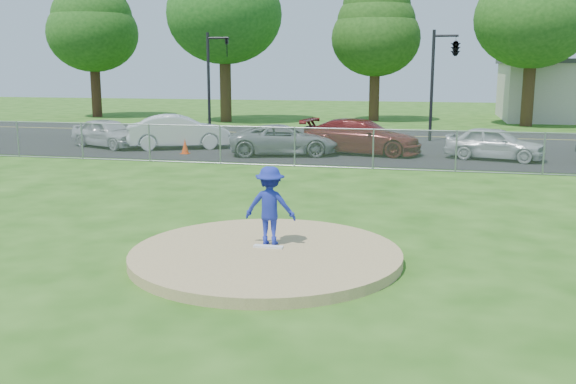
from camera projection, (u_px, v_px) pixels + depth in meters
name	position (u px, v px, depth m)	size (l,w,h in m)	color
ground	(339.00, 177.00, 22.35)	(120.00, 120.00, 0.00)	#204E11
pitchers_mound	(266.00, 255.00, 12.76)	(5.40, 5.40, 0.20)	#A08757
pitching_rubber	(268.00, 247.00, 12.93)	(0.60, 0.15, 0.04)	white
chain_link_fence	(347.00, 149.00, 24.12)	(40.00, 0.06, 1.50)	gray
parking_lot	(360.00, 153.00, 28.57)	(50.00, 8.00, 0.01)	black
street	(375.00, 135.00, 35.75)	(60.00, 7.00, 0.01)	black
tree_far_left	(92.00, 22.00, 47.77)	(6.72, 6.72, 10.74)	#351E13
tree_center	(376.00, 27.00, 44.29)	(6.16, 6.16, 9.84)	#3D2516
tree_right	(534.00, 3.00, 39.98)	(7.28, 7.28, 11.63)	#3B2615
traffic_signal_left	(213.00, 74.00, 35.09)	(1.28, 0.20, 5.60)	black
traffic_signal_center	(453.00, 50.00, 32.09)	(1.42, 2.48, 5.60)	black
pitcher	(270.00, 206.00, 13.03)	(1.04, 0.60, 1.62)	#1B2898
traffic_cone	(185.00, 146.00, 28.18)	(0.33, 0.33, 0.64)	#E93E0C
parked_car_silver	(108.00, 133.00, 30.37)	(1.62, 4.03, 1.37)	#B5B5BA
parked_car_white	(179.00, 132.00, 29.97)	(1.65, 4.74, 1.56)	silver
parked_car_gray	(284.00, 140.00, 27.80)	(2.16, 4.68, 1.30)	gray
parked_car_darkred	(361.00, 137.00, 28.11)	(2.13, 5.23, 1.52)	maroon
parked_car_pearl	(495.00, 143.00, 26.37)	(1.59, 3.96, 1.35)	silver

